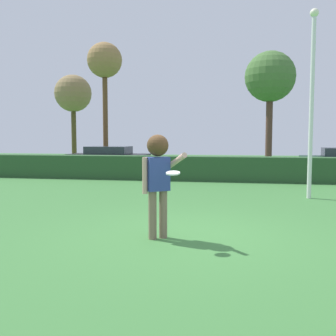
{
  "coord_description": "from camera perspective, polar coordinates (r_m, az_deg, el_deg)",
  "views": [
    {
      "loc": [
        0.86,
        -6.64,
        1.77
      ],
      "look_at": [
        -0.46,
        0.75,
        1.15
      ],
      "focal_mm": 40.82,
      "sensor_mm": 36.0,
      "label": 1
    }
  ],
  "objects": [
    {
      "name": "ground_plane",
      "position": [
        6.93,
        2.66,
        -10.09
      ],
      "size": [
        60.0,
        60.0,
        0.0
      ],
      "primitive_type": "plane",
      "color": "#3A7337"
    },
    {
      "name": "parked_car_black",
      "position": [
        20.43,
        -8.84,
        1.64
      ],
      "size": [
        4.22,
        1.85,
        1.25
      ],
      "color": "black",
      "rests_on": "ground"
    },
    {
      "name": "birch_tree",
      "position": [
        19.96,
        15.0,
        12.84
      ],
      "size": [
        2.48,
        2.48,
        5.95
      ],
      "color": "brown",
      "rests_on": "ground"
    },
    {
      "name": "maple_tree",
      "position": [
        27.06,
        -13.99,
        10.62
      ],
      "size": [
        2.49,
        2.49,
        5.92
      ],
      "color": "#4F4121",
      "rests_on": "ground"
    },
    {
      "name": "bare_elm_tree",
      "position": [
        23.23,
        -9.44,
        15.18
      ],
      "size": [
        2.03,
        2.03,
        7.2
      ],
      "color": "brown",
      "rests_on": "ground"
    },
    {
      "name": "person",
      "position": [
        6.55,
        -1.51,
        -0.44
      ],
      "size": [
        0.8,
        0.58,
        1.81
      ],
      "color": "#7C6451",
      "rests_on": "ground"
    },
    {
      "name": "lamppost",
      "position": [
        11.65,
        20.69,
        10.29
      ],
      "size": [
        0.24,
        0.24,
        5.3
      ],
      "color": "silver",
      "rests_on": "ground"
    },
    {
      "name": "frisbee",
      "position": [
        6.05,
        0.75,
        -0.75
      ],
      "size": [
        0.23,
        0.23,
        0.06
      ],
      "color": "white"
    },
    {
      "name": "hedge_row",
      "position": [
        15.43,
        6.88,
        -0.08
      ],
      "size": [
        22.46,
        0.9,
        0.97
      ],
      "primitive_type": "cube",
      "color": "#294D29",
      "rests_on": "ground"
    }
  ]
}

